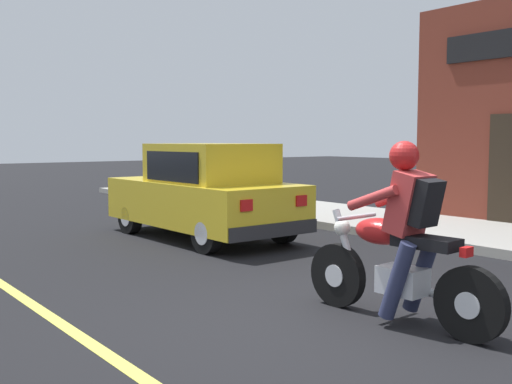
{
  "coord_description": "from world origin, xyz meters",
  "views": [
    {
      "loc": [
        -3.63,
        -3.69,
        1.62
      ],
      "look_at": [
        1.17,
        2.44,
        0.95
      ],
      "focal_mm": 42.0,
      "sensor_mm": 36.0,
      "label": 1
    }
  ],
  "objects": [
    {
      "name": "lane_stripe",
      "position": [
        -1.8,
        3.0,
        0.0
      ],
      "size": [
        0.12,
        19.8,
        0.01
      ],
      "primitive_type": "cube",
      "color": "#D1C64C",
      "rests_on": "ground"
    },
    {
      "name": "ground_plane",
      "position": [
        0.0,
        0.0,
        0.0
      ],
      "size": [
        80.0,
        80.0,
        0.0
      ],
      "primitive_type": "plane",
      "color": "black"
    },
    {
      "name": "car_hatchback",
      "position": [
        1.75,
        4.56,
        0.77
      ],
      "size": [
        1.67,
        3.79,
        1.57
      ],
      "color": "black",
      "rests_on": "ground"
    },
    {
      "name": "sidewalk_curb",
      "position": [
        5.29,
        3.0,
        0.07
      ],
      "size": [
        2.6,
        22.0,
        0.14
      ],
      "primitive_type": "cube",
      "color": "#9E9B93",
      "rests_on": "ground"
    },
    {
      "name": "motorcycle_with_rider",
      "position": [
        0.59,
        -0.37,
        0.68
      ],
      "size": [
        0.58,
        2.02,
        1.62
      ],
      "color": "black",
      "rests_on": "ground"
    }
  ]
}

